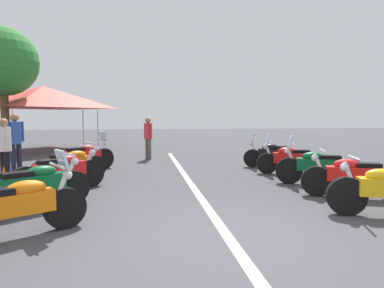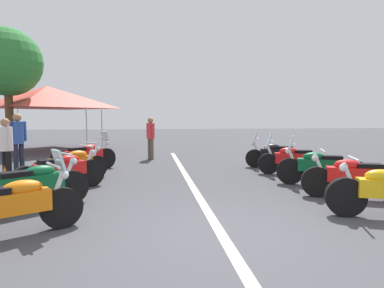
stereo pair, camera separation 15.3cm
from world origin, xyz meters
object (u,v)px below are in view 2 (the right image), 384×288
at_px(motorcycle_right_row_1, 356,177).
at_px(motorcycle_right_row_4, 277,154).
at_px(motorcycle_left_row_1, 31,186).
at_px(event_tent, 47,97).
at_px(motorcycle_left_row_4, 85,156).
at_px(roadside_tree_0, 7,63).
at_px(motorcycle_right_row_3, 294,159).
at_px(bystander_0, 18,138).
at_px(motorcycle_left_row_2, 61,171).
at_px(motorcycle_right_row_2, 320,167).
at_px(bystander_2, 6,145).
at_px(traffic_cone_0, 5,179).
at_px(motorcycle_left_row_3, 72,164).
at_px(bystander_1, 151,135).
at_px(motorcycle_left_row_0, 12,205).

distance_m(motorcycle_right_row_1, motorcycle_right_row_4, 4.09).
height_order(motorcycle_left_row_1, event_tent, event_tent).
xyz_separation_m(motorcycle_left_row_4, roadside_tree_0, (4.22, 3.84, 3.43)).
height_order(motorcycle_right_row_3, bystander_0, bystander_0).
relative_size(motorcycle_left_row_2, motorcycle_right_row_3, 0.86).
bearing_deg(motorcycle_left_row_4, bystander_0, 142.74).
bearing_deg(motorcycle_right_row_4, motorcycle_right_row_3, 106.91).
height_order(motorcycle_right_row_2, bystander_2, bystander_2).
distance_m(motorcycle_left_row_2, traffic_cone_0, 1.23).
bearing_deg(motorcycle_left_row_3, motorcycle_left_row_4, 50.39).
height_order(motorcycle_left_row_2, bystander_1, bystander_1).
bearing_deg(roadside_tree_0, bystander_1, -105.46).
relative_size(traffic_cone_0, event_tent, 0.12).
relative_size(motorcycle_left_row_0, motorcycle_right_row_1, 0.87).
relative_size(motorcycle_right_row_3, motorcycle_right_row_4, 1.01).
distance_m(motorcycle_right_row_1, bystander_1, 7.98).
height_order(motorcycle_left_row_3, motorcycle_left_row_4, motorcycle_left_row_4).
height_order(motorcycle_right_row_3, motorcycle_right_row_4, motorcycle_right_row_3).
xyz_separation_m(motorcycle_right_row_2, event_tent, (9.73, 9.19, 2.18)).
bearing_deg(motorcycle_right_row_1, bystander_0, -6.09).
height_order(motorcycle_left_row_3, motorcycle_right_row_4, motorcycle_right_row_4).
bearing_deg(motorcycle_left_row_3, roadside_tree_0, 84.77).
bearing_deg(motorcycle_left_row_3, event_tent, 71.40).
relative_size(motorcycle_right_row_2, bystander_0, 1.14).
distance_m(motorcycle_left_row_2, bystander_2, 2.12).
xyz_separation_m(motorcycle_left_row_0, motorcycle_left_row_3, (4.02, 0.12, -0.01)).
bearing_deg(motorcycle_right_row_2, traffic_cone_0, 20.33).
bearing_deg(motorcycle_right_row_3, motorcycle_left_row_1, 40.58).
bearing_deg(motorcycle_left_row_2, event_tent, 69.24).
bearing_deg(motorcycle_left_row_2, motorcycle_right_row_4, -15.30).
distance_m(motorcycle_left_row_0, bystander_1, 8.44).
bearing_deg(motorcycle_right_row_1, motorcycle_left_row_4, -13.38).
xyz_separation_m(traffic_cone_0, event_tent, (9.51, 1.86, 2.36)).
xyz_separation_m(motorcycle_right_row_3, bystander_1, (3.97, 4.11, 0.51)).
bearing_deg(bystander_0, motorcycle_right_row_3, -148.77).
bearing_deg(motorcycle_left_row_1, motorcycle_left_row_4, 52.11).
bearing_deg(bystander_0, motorcycle_right_row_4, -139.78).
distance_m(motorcycle_left_row_3, traffic_cone_0, 1.62).
xyz_separation_m(motorcycle_left_row_2, bystander_1, (5.34, -2.00, 0.50)).
bearing_deg(motorcycle_right_row_2, motorcycle_left_row_2, 20.57).
distance_m(motorcycle_right_row_3, roadside_tree_0, 11.93).
relative_size(traffic_cone_0, bystander_1, 0.37).
height_order(motorcycle_right_row_1, motorcycle_right_row_2, motorcycle_right_row_2).
height_order(motorcycle_left_row_1, motorcycle_left_row_2, motorcycle_left_row_2).
xyz_separation_m(motorcycle_right_row_1, roadside_tree_0, (8.41, 10.01, 3.44)).
bearing_deg(motorcycle_left_row_4, bystander_1, 11.79).
xyz_separation_m(motorcycle_left_row_2, motorcycle_left_row_3, (1.16, 0.04, -0.01)).
distance_m(motorcycle_right_row_4, bystander_0, 8.02).
xyz_separation_m(motorcycle_right_row_4, roadside_tree_0, (4.32, 9.95, 3.45)).
relative_size(motorcycle_left_row_1, motorcycle_left_row_3, 1.07).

